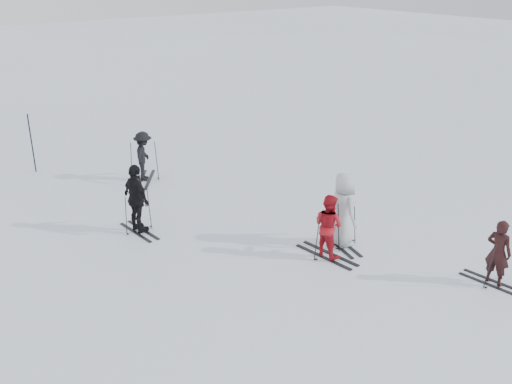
% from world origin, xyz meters
% --- Properties ---
extents(ground, '(120.00, 120.00, 0.00)m').
position_xyz_m(ground, '(0.00, 0.00, 0.00)').
color(ground, silver).
rests_on(ground, ground).
extents(skier_near_dark, '(0.43, 0.60, 1.54)m').
position_xyz_m(skier_near_dark, '(2.47, -4.65, 0.77)').
color(skier_near_dark, black).
rests_on(skier_near_dark, ground).
extents(skier_red, '(0.69, 0.84, 1.60)m').
position_xyz_m(skier_red, '(0.37, -1.44, 0.80)').
color(skier_red, '#A5121C').
rests_on(skier_red, ground).
extents(skier_grey, '(0.83, 1.07, 1.93)m').
position_xyz_m(skier_grey, '(1.08, -1.21, 0.97)').
color(skier_grey, '#AFB6B9').
rests_on(skier_grey, ground).
extents(skier_uphill_left, '(0.55, 1.13, 1.87)m').
position_xyz_m(skier_uphill_left, '(-2.75, 2.58, 0.94)').
color(skier_uphill_left, black).
rests_on(skier_uphill_left, ground).
extents(skier_uphill_far, '(1.10, 1.20, 1.62)m').
position_xyz_m(skier_uphill_far, '(-0.84, 6.05, 0.81)').
color(skier_uphill_far, black).
rests_on(skier_uphill_far, ground).
extents(skis_near_dark, '(1.63, 0.99, 1.12)m').
position_xyz_m(skis_near_dark, '(2.47, -4.65, 0.56)').
color(skis_near_dark, black).
rests_on(skis_near_dark, ground).
extents(skis_red, '(1.90, 1.15, 1.31)m').
position_xyz_m(skis_red, '(0.37, -1.44, 0.66)').
color(skis_red, black).
rests_on(skis_red, ground).
extents(skis_grey, '(1.81, 1.26, 1.20)m').
position_xyz_m(skis_grey, '(1.08, -1.21, 0.60)').
color(skis_grey, black).
rests_on(skis_grey, ground).
extents(skis_uphill_left, '(1.65, 0.97, 1.15)m').
position_xyz_m(skis_uphill_left, '(-2.75, 2.58, 0.58)').
color(skis_uphill_left, black).
rests_on(skis_uphill_left, ground).
extents(skis_uphill_far, '(2.09, 1.89, 1.36)m').
position_xyz_m(skis_uphill_far, '(-0.84, 6.05, 0.68)').
color(skis_uphill_far, black).
rests_on(skis_uphill_far, ground).
extents(piste_marker, '(0.05, 0.05, 2.04)m').
position_xyz_m(piste_marker, '(-3.52, 9.06, 1.02)').
color(piste_marker, black).
rests_on(piste_marker, ground).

